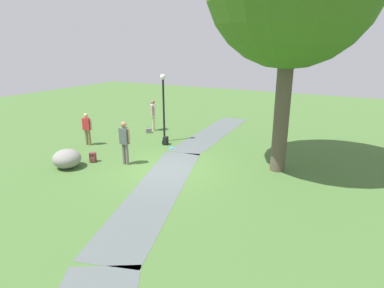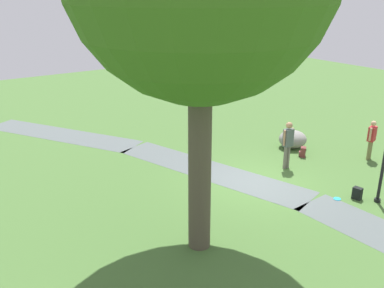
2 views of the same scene
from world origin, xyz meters
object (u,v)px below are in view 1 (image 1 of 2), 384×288
lamp_post (163,100)px  man_near_boulder (87,127)px  frisbee_on_grass (171,148)px  passerby_on_path (125,139)px  spare_backpack_on_lawn (165,141)px  woman_with_handbag (153,113)px  handbag_on_grass (149,130)px  lawn_boulder (67,159)px  backpack_by_boulder (93,157)px

lamp_post → man_near_boulder: 3.95m
lamp_post → frisbee_on_grass: 2.43m
passerby_on_path → spare_backpack_on_lawn: size_ratio=4.55×
woman_with_handbag → man_near_boulder: woman_with_handbag is taller
lamp_post → handbag_on_grass: bearing=-119.6°
lawn_boulder → woman_with_handbag: bearing=-177.5°
lawn_boulder → backpack_by_boulder: 1.07m
lawn_boulder → backpack_by_boulder: size_ratio=3.80×
man_near_boulder → spare_backpack_on_lawn: bearing=118.7°
lawn_boulder → spare_backpack_on_lawn: (-4.48, 1.81, -0.18)m
lawn_boulder → frisbee_on_grass: bearing=150.4°
lawn_boulder → backpack_by_boulder: lawn_boulder is taller
handbag_on_grass → backpack_by_boulder: size_ratio=0.96×
passerby_on_path → spare_backpack_on_lawn: 3.20m
woman_with_handbag → spare_backpack_on_lawn: size_ratio=4.42×
passerby_on_path → woman_with_handbag: bearing=-157.3°
lawn_boulder → passerby_on_path: size_ratio=0.84×
lamp_post → frisbee_on_grass: size_ratio=14.22×
backpack_by_boulder → frisbee_on_grass: 3.72m
handbag_on_grass → frisbee_on_grass: 3.13m
backpack_by_boulder → lamp_post: bearing=165.9°
passerby_on_path → lawn_boulder: bearing=-52.8°
lawn_boulder → passerby_on_path: bearing=127.2°
lawn_boulder → woman_with_handbag: 6.54m
man_near_boulder → passerby_on_path: passerby_on_path is taller
lamp_post → woman_with_handbag: size_ratio=1.92×
lawn_boulder → spare_backpack_on_lawn: 4.84m
lamp_post → man_near_boulder: lamp_post is taller
lamp_post → lawn_boulder: (4.97, -1.44, -1.73)m
lawn_boulder → man_near_boulder: bearing=-150.0°
passerby_on_path → man_near_boulder: bearing=-110.3°
lawn_boulder → frisbee_on_grass: 4.78m
woman_with_handbag → passerby_on_path: size_ratio=0.97×
lawn_boulder → woman_with_handbag: woman_with_handbag is taller
passerby_on_path → spare_backpack_on_lawn: (-3.08, -0.03, -0.87)m
woman_with_handbag → man_near_boulder: size_ratio=1.11×
woman_with_handbag → backpack_by_boulder: woman_with_handbag is taller
frisbee_on_grass → lawn_boulder: bearing=-29.6°
woman_with_handbag → passerby_on_path: 5.53m
woman_with_handbag → passerby_on_path: passerby_on_path is taller
spare_backpack_on_lawn → passerby_on_path: bearing=0.6°
passerby_on_path → lamp_post: bearing=-173.5°
man_near_boulder → spare_backpack_on_lawn: size_ratio=3.99×
man_near_boulder → handbag_on_grass: (-3.27, 1.31, -0.78)m
man_near_boulder → backpack_by_boulder: man_near_boulder is taller
man_near_boulder → passerby_on_path: 3.60m
woman_with_handbag → man_near_boulder: (3.85, -1.24, -0.11)m
backpack_by_boulder → spare_backpack_on_lawn: size_ratio=1.00×
passerby_on_path → frisbee_on_grass: size_ratio=7.61×
handbag_on_grass → spare_backpack_on_lawn: 2.49m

